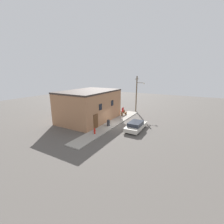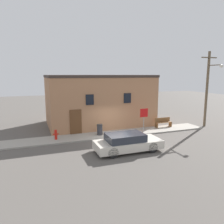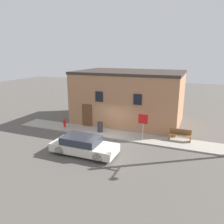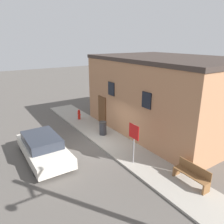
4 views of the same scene
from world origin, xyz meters
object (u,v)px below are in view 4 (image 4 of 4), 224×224
at_px(parked_car, 43,147).
at_px(bench, 192,174).
at_px(trash_bin, 103,128).
at_px(stop_sign, 134,136).
at_px(fire_hydrant, 79,114).

bearing_deg(parked_car, bench, 38.43).
bearing_deg(trash_bin, bench, 4.87).
xyz_separation_m(stop_sign, bench, (2.74, 1.09, -1.05)).
height_order(fire_hydrant, stop_sign, stop_sign).
bearing_deg(stop_sign, parked_car, -131.52).
xyz_separation_m(stop_sign, parked_car, (-3.22, -3.64, -0.99)).
distance_m(stop_sign, trash_bin, 4.07).
height_order(bench, trash_bin, trash_bin).
bearing_deg(trash_bin, stop_sign, -7.69).
height_order(fire_hydrant, trash_bin, trash_bin).
distance_m(fire_hydrant, parked_car, 5.95).
distance_m(bench, trash_bin, 6.66).
relative_size(fire_hydrant, trash_bin, 0.88).
distance_m(stop_sign, parked_car, 4.96).
height_order(trash_bin, parked_car, parked_car).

